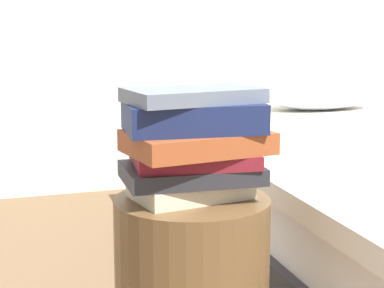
{
  "coord_description": "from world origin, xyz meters",
  "views": [
    {
      "loc": [
        -0.46,
        -1.36,
        0.89
      ],
      "look_at": [
        0.0,
        0.0,
        0.61
      ],
      "focal_mm": 62.28,
      "sensor_mm": 36.0,
      "label": 1
    }
  ],
  "objects_px": {
    "book_cream": "(190,189)",
    "book_navy": "(192,117)",
    "book_slate": "(191,95)",
    "book_maroon": "(194,158)",
    "book_charcoal": "(193,173)",
    "book_rust": "(197,142)"
  },
  "relations": [
    {
      "from": "book_cream",
      "to": "book_navy",
      "type": "bearing_deg",
      "value": -97.61
    },
    {
      "from": "book_navy",
      "to": "book_slate",
      "type": "bearing_deg",
      "value": -176.59
    },
    {
      "from": "book_slate",
      "to": "book_maroon",
      "type": "bearing_deg",
      "value": 46.48
    },
    {
      "from": "book_maroon",
      "to": "book_navy",
      "type": "height_order",
      "value": "book_navy"
    },
    {
      "from": "book_charcoal",
      "to": "book_slate",
      "type": "relative_size",
      "value": 1.06
    },
    {
      "from": "book_maroon",
      "to": "book_rust",
      "type": "relative_size",
      "value": 0.89
    },
    {
      "from": "book_maroon",
      "to": "book_rust",
      "type": "xyz_separation_m",
      "value": [
        0.0,
        -0.02,
        0.04
      ]
    },
    {
      "from": "book_cream",
      "to": "book_slate",
      "type": "xyz_separation_m",
      "value": [
        -0.0,
        -0.02,
        0.21
      ]
    },
    {
      "from": "book_charcoal",
      "to": "book_navy",
      "type": "distance_m",
      "value": 0.13
    },
    {
      "from": "book_rust",
      "to": "book_charcoal",
      "type": "bearing_deg",
      "value": 98.32
    },
    {
      "from": "book_maroon",
      "to": "book_rust",
      "type": "bearing_deg",
      "value": -75.13
    },
    {
      "from": "book_cream",
      "to": "book_charcoal",
      "type": "distance_m",
      "value": 0.04
    },
    {
      "from": "book_navy",
      "to": "book_slate",
      "type": "distance_m",
      "value": 0.05
    },
    {
      "from": "book_slate",
      "to": "book_rust",
      "type": "bearing_deg",
      "value": -20.63
    },
    {
      "from": "book_navy",
      "to": "book_maroon",
      "type": "bearing_deg",
      "value": 65.65
    },
    {
      "from": "book_maroon",
      "to": "book_slate",
      "type": "bearing_deg",
      "value": -119.02
    },
    {
      "from": "book_charcoal",
      "to": "book_rust",
      "type": "distance_m",
      "value": 0.07
    },
    {
      "from": "book_maroon",
      "to": "book_cream",
      "type": "bearing_deg",
      "value": 172.6
    },
    {
      "from": "book_maroon",
      "to": "book_navy",
      "type": "relative_size",
      "value": 0.91
    },
    {
      "from": "book_charcoal",
      "to": "book_slate",
      "type": "distance_m",
      "value": 0.18
    },
    {
      "from": "book_cream",
      "to": "book_navy",
      "type": "distance_m",
      "value": 0.17
    },
    {
      "from": "book_navy",
      "to": "book_slate",
      "type": "height_order",
      "value": "book_slate"
    }
  ]
}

